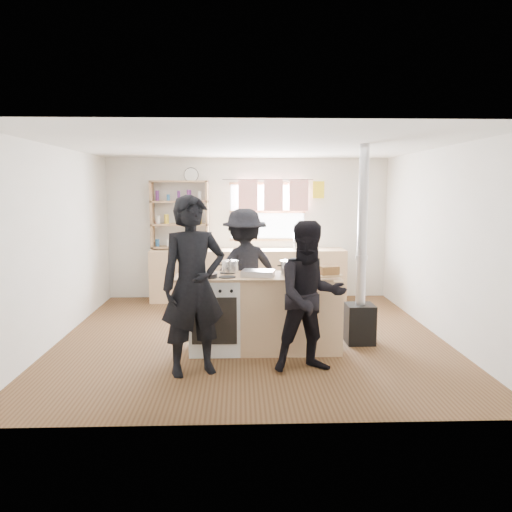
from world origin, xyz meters
name	(u,v)px	position (x,y,z in m)	size (l,w,h in m)	color
ground	(252,337)	(0.00, 0.00, -0.01)	(5.00, 5.00, 0.01)	brown
back_counter	(248,275)	(0.00, 2.22, 0.45)	(3.40, 0.55, 0.90)	tan
shelving_unit	(180,214)	(-1.20, 2.34, 1.51)	(1.00, 0.28, 1.20)	tan
thermos	(296,241)	(0.84, 2.22, 1.05)	(0.10, 0.10, 0.31)	silver
cooking_island	(265,313)	(0.14, -0.55, 0.47)	(1.97, 0.64, 0.93)	white
skillet_greens	(206,275)	(-0.55, -0.70, 0.96)	(0.38, 0.38, 0.05)	black
roast_tray	(258,273)	(0.06, -0.63, 0.97)	(0.42, 0.33, 0.07)	silver
stockpot_stove	(230,266)	(-0.27, -0.37, 1.01)	(0.21, 0.21, 0.17)	#BBBBBE
stockpot_counter	(291,268)	(0.46, -0.54, 1.02)	(0.25, 0.25, 0.19)	#B0B0B3
bread_board	(329,272)	(0.91, -0.67, 0.98)	(0.32, 0.26, 0.12)	tan
flue_heater	(361,293)	(1.37, -0.31, 0.65)	(0.35, 0.35, 2.50)	black
person_near_left	(193,286)	(-0.64, -1.29, 0.95)	(0.69, 0.45, 1.90)	black
person_near_right	(310,297)	(0.60, -1.27, 0.81)	(0.79, 0.62, 1.63)	black
person_far	(244,270)	(-0.09, 0.32, 0.85)	(1.09, 0.63, 1.69)	black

